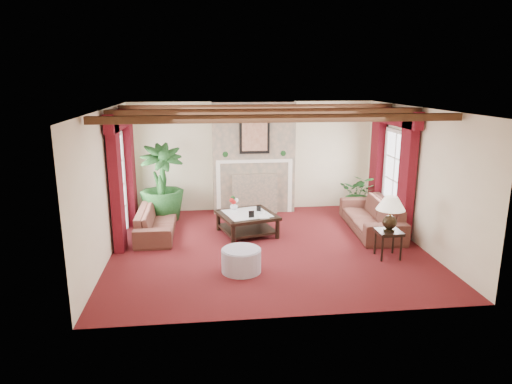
{
  "coord_description": "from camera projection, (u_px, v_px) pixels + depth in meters",
  "views": [
    {
      "loc": [
        -1.19,
        -8.42,
        3.25
      ],
      "look_at": [
        -0.19,
        0.4,
        1.02
      ],
      "focal_mm": 32.0,
      "sensor_mm": 36.0,
      "label": 1
    }
  ],
  "objects": [
    {
      "name": "left_wall",
      "position": [
        107.0,
        184.0,
        8.38
      ],
      "size": [
        0.02,
        5.5,
        2.7
      ],
      "primitive_type": "cube",
      "color": "beige",
      "rests_on": "ground"
    },
    {
      "name": "curtains_right",
      "position": [
        395.0,
        112.0,
        9.7
      ],
      "size": [
        0.2,
        2.4,
        2.55
      ],
      "primitive_type": null,
      "color": "#460910",
      "rests_on": "ground"
    },
    {
      "name": "photo_frame_a",
      "position": [
        251.0,
        214.0,
        9.34
      ],
      "size": [
        0.12,
        0.03,
        0.15
      ],
      "primitive_type": null,
      "rotation": [
        0.0,
        0.0,
        0.12
      ],
      "color": "black",
      "rests_on": "coffee_table"
    },
    {
      "name": "french_door_right",
      "position": [
        398.0,
        131.0,
        9.81
      ],
      "size": [
        0.1,
        1.1,
        2.16
      ],
      "primitive_type": null,
      "color": "white",
      "rests_on": "ground"
    },
    {
      "name": "back_wall",
      "position": [
        253.0,
        156.0,
        11.36
      ],
      "size": [
        6.0,
        0.02,
        2.7
      ],
      "primitive_type": "cube",
      "color": "beige",
      "rests_on": "ground"
    },
    {
      "name": "coffee_table",
      "position": [
        247.0,
        224.0,
        9.71
      ],
      "size": [
        1.38,
        1.38,
        0.46
      ],
      "primitive_type": null,
      "rotation": [
        0.0,
        0.0,
        0.28
      ],
      "color": "black",
      "rests_on": "ground"
    },
    {
      "name": "fireplace",
      "position": [
        254.0,
        102.0,
        10.84
      ],
      "size": [
        2.0,
        0.52,
        2.7
      ],
      "primitive_type": null,
      "color": "#9E8166",
      "rests_on": "ground"
    },
    {
      "name": "flower_vase",
      "position": [
        234.0,
        206.0,
        9.94
      ],
      "size": [
        0.28,
        0.28,
        0.17
      ],
      "primitive_type": "imported",
      "rotation": [
        0.0,
        0.0,
        -0.33
      ],
      "color": "silver",
      "rests_on": "coffee_table"
    },
    {
      "name": "floor",
      "position": [
        268.0,
        247.0,
        9.04
      ],
      "size": [
        6.0,
        6.0,
        0.0
      ],
      "primitive_type": "plane",
      "color": "#420F0B",
      "rests_on": "ground"
    },
    {
      "name": "sofa_left",
      "position": [
        156.0,
        218.0,
        9.65
      ],
      "size": [
        1.93,
        0.57,
        0.75
      ],
      "primitive_type": "imported",
      "rotation": [
        0.0,
        0.0,
        1.57
      ],
      "color": "#3A1017",
      "rests_on": "ground"
    },
    {
      "name": "right_wall",
      "position": [
        418.0,
        177.0,
        9.04
      ],
      "size": [
        0.02,
        5.5,
        2.7
      ],
      "primitive_type": "cube",
      "color": "beige",
      "rests_on": "ground"
    },
    {
      "name": "photo_frame_b",
      "position": [
        259.0,
        209.0,
        9.79
      ],
      "size": [
        0.1,
        0.05,
        0.13
      ],
      "primitive_type": null,
      "rotation": [
        0.0,
        0.0,
        -0.35
      ],
      "color": "black",
      "rests_on": "coffee_table"
    },
    {
      "name": "book",
      "position": [
        259.0,
        211.0,
        9.35
      ],
      "size": [
        0.21,
        0.03,
        0.28
      ],
      "primitive_type": "imported",
      "rotation": [
        0.0,
        0.0,
        0.02
      ],
      "color": "black",
      "rests_on": "coffee_table"
    },
    {
      "name": "side_table",
      "position": [
        388.0,
        244.0,
        8.45
      ],
      "size": [
        0.46,
        0.46,
        0.52
      ],
      "primitive_type": null,
      "rotation": [
        0.0,
        0.0,
        -0.04
      ],
      "color": "black",
      "rests_on": "ground"
    },
    {
      "name": "small_plant",
      "position": [
        359.0,
        198.0,
        11.14
      ],
      "size": [
        1.79,
        1.81,
        0.78
      ],
      "primitive_type": "imported",
      "rotation": [
        0.0,
        0.0,
        -0.55
      ],
      "color": "black",
      "rests_on": "ground"
    },
    {
      "name": "table_lamp",
      "position": [
        390.0,
        213.0,
        8.3
      ],
      "size": [
        0.52,
        0.52,
        0.67
      ],
      "primitive_type": null,
      "color": "black",
      "rests_on": "side_table"
    },
    {
      "name": "french_door_left",
      "position": [
        115.0,
        135.0,
        9.16
      ],
      "size": [
        0.1,
        1.1,
        2.16
      ],
      "primitive_type": null,
      "color": "white",
      "rests_on": "ground"
    },
    {
      "name": "sofa_right",
      "position": [
        372.0,
        211.0,
        9.91
      ],
      "size": [
        2.34,
        0.94,
        0.88
      ],
      "primitive_type": "imported",
      "rotation": [
        0.0,
        0.0,
        -1.63
      ],
      "color": "#3A1017",
      "rests_on": "ground"
    },
    {
      "name": "ceiling_beams",
      "position": [
        268.0,
        112.0,
        8.39
      ],
      "size": [
        6.0,
        3.0,
        0.12
      ],
      "primitive_type": null,
      "color": "#331B10",
      "rests_on": "ceiling"
    },
    {
      "name": "curtains_left",
      "position": [
        119.0,
        114.0,
        9.07
      ],
      "size": [
        0.2,
        2.4,
        2.55
      ],
      "primitive_type": null,
      "color": "#460910",
      "rests_on": "ground"
    },
    {
      "name": "ceiling",
      "position": [
        269.0,
        109.0,
        8.38
      ],
      "size": [
        6.0,
        6.0,
        0.0
      ],
      "primitive_type": "plane",
      "rotation": [
        3.14,
        0.0,
        0.0
      ],
      "color": "white",
      "rests_on": "floor"
    },
    {
      "name": "ottoman",
      "position": [
        241.0,
        260.0,
        7.84
      ],
      "size": [
        0.69,
        0.69,
        0.4
      ],
      "primitive_type": "cylinder",
      "color": "#B0A8BE",
      "rests_on": "ground"
    },
    {
      "name": "potted_palm",
      "position": [
        163.0,
        200.0,
        10.59
      ],
      "size": [
        1.89,
        2.29,
        1.0
      ],
      "primitive_type": "imported",
      "rotation": [
        0.0,
        0.0,
        0.26
      ],
      "color": "black",
      "rests_on": "ground"
    }
  ]
}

